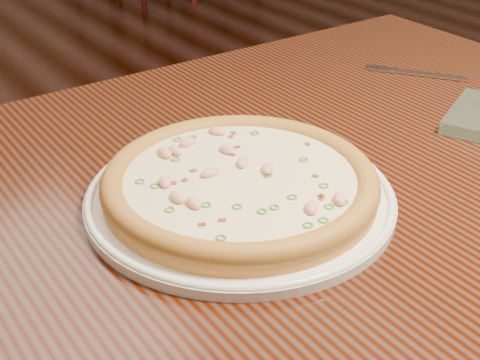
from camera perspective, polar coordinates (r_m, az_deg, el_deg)
hero_table at (r=0.94m, az=4.24°, el=-3.42°), size 1.20×0.80×0.75m
plate at (r=0.79m, az=-0.00°, el=-1.33°), size 0.37×0.37×0.02m
pizza at (r=0.78m, az=-0.02°, el=-0.18°), size 0.33×0.33×0.03m
fork at (r=1.21m, az=15.06°, el=8.77°), size 0.11×0.15×0.00m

